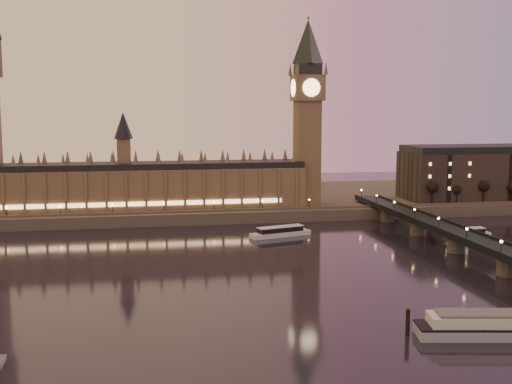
# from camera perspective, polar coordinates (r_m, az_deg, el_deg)

# --- Properties ---
(ground) EXTENTS (700.00, 700.00, 0.00)m
(ground) POSITION_cam_1_polar(r_m,az_deg,el_deg) (235.89, -0.76, -7.29)
(ground) COLOR black
(ground) RESTS_ON ground
(far_embankment) EXTENTS (560.00, 130.00, 6.00)m
(far_embankment) POSITION_cam_1_polar(r_m,az_deg,el_deg) (399.89, -0.44, -0.73)
(far_embankment) COLOR #423D35
(far_embankment) RESTS_ON ground
(palace_of_westminster) EXTENTS (180.00, 26.62, 52.00)m
(palace_of_westminster) POSITION_cam_1_polar(r_m,az_deg,el_deg) (348.08, -10.63, 1.01)
(palace_of_westminster) COLOR brown
(palace_of_westminster) RESTS_ON ground
(big_ben) EXTENTS (17.68, 17.68, 104.00)m
(big_ben) POSITION_cam_1_polar(r_m,az_deg,el_deg) (357.92, 4.60, 8.07)
(big_ben) COLOR brown
(big_ben) RESTS_ON ground
(westminster_bridge) EXTENTS (13.20, 260.00, 15.30)m
(westminster_bridge) POSITION_cam_1_polar(r_m,az_deg,el_deg) (265.18, 19.23, -4.83)
(westminster_bridge) COLOR black
(westminster_bridge) RESTS_ON ground
(bare_tree_0) EXTENTS (5.53, 5.53, 11.25)m
(bare_tree_0) POSITION_cam_1_polar(r_m,az_deg,el_deg) (373.60, 15.33, 0.18)
(bare_tree_0) COLOR black
(bare_tree_0) RESTS_ON ground
(bare_tree_1) EXTENTS (5.53, 5.53, 11.25)m
(bare_tree_1) POSITION_cam_1_polar(r_m,az_deg,el_deg) (381.07, 17.59, 0.23)
(bare_tree_1) COLOR black
(bare_tree_1) RESTS_ON ground
(bare_tree_2) EXTENTS (5.53, 5.53, 11.25)m
(bare_tree_2) POSITION_cam_1_polar(r_m,az_deg,el_deg) (389.11, 19.76, 0.29)
(bare_tree_2) COLOR black
(bare_tree_2) RESTS_ON ground
(bare_tree_3) EXTENTS (5.53, 5.53, 11.25)m
(bare_tree_3) POSITION_cam_1_polar(r_m,az_deg,el_deg) (397.68, 21.84, 0.34)
(bare_tree_3) COLOR black
(bare_tree_3) RESTS_ON ground
(cruise_boat_a) EXTENTS (30.46, 14.86, 4.78)m
(cruise_boat_a) POSITION_cam_1_polar(r_m,az_deg,el_deg) (303.04, 2.19, -3.56)
(cruise_boat_a) COLOR silver
(cruise_boat_a) RESTS_ON ground
(cruise_boat_b) EXTENTS (22.40, 5.68, 4.13)m
(cruise_boat_b) POSITION_cam_1_polar(r_m,az_deg,el_deg) (318.31, 18.23, -3.45)
(cruise_boat_b) COLOR silver
(cruise_boat_b) RESTS_ON ground
(moored_barge) EXTENTS (38.19, 15.37, 7.11)m
(moored_barge) POSITION_cam_1_polar(r_m,az_deg,el_deg) (183.04, 19.32, -11.14)
(moored_barge) COLOR #929EBA
(moored_barge) RESTS_ON ground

